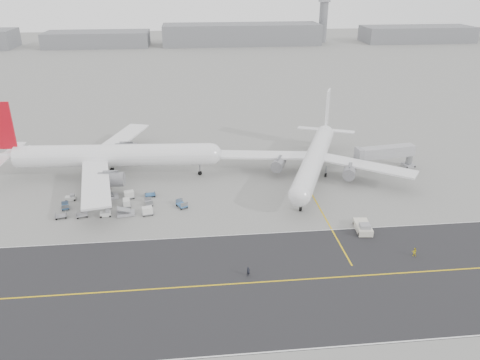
{
  "coord_description": "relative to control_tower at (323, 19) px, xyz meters",
  "views": [
    {
      "loc": [
        2.84,
        -82.08,
        47.95
      ],
      "look_at": [
        12.77,
        12.0,
        5.55
      ],
      "focal_mm": 35.0,
      "sensor_mm": 36.0,
      "label": 1
    }
  ],
  "objects": [
    {
      "name": "ground_crew_b",
      "position": [
        -57.7,
        -278.04,
        -15.41
      ],
      "size": [
        0.99,
        0.88,
        1.7
      ],
      "primitive_type": "imported",
      "rotation": [
        0.0,
        0.0,
        2.81
      ],
      "color": "gold",
      "rests_on": "ground"
    },
    {
      "name": "ground",
      "position": [
        -100.0,
        -265.0,
        -16.25
      ],
      "size": [
        700.0,
        700.0,
        0.0
      ],
      "primitive_type": "plane",
      "color": "gray",
      "rests_on": "ground"
    },
    {
      "name": "airliner_a",
      "position": [
        -118.52,
        -234.96,
        -10.58
      ],
      "size": [
        57.17,
        56.4,
        19.71
      ],
      "rotation": [
        0.0,
        0.0,
        1.51
      ],
      "color": "white",
      "rests_on": "ground"
    },
    {
      "name": "gse_cluster",
      "position": [
        -116.79,
        -252.23,
        -16.25
      ],
      "size": [
        27.66,
        19.83,
        1.87
      ],
      "primitive_type": null,
      "rotation": [
        0.0,
        0.0,
        0.16
      ],
      "color": "#98989D",
      "rests_on": "ground"
    },
    {
      "name": "taxiway",
      "position": [
        -94.98,
        -282.98,
        -16.24
      ],
      "size": [
        220.0,
        59.0,
        0.03
      ],
      "color": "#28282A",
      "rests_on": "ground"
    },
    {
      "name": "airliner_b",
      "position": [
        -66.83,
        -240.05,
        -11.25
      ],
      "size": [
        46.7,
        47.7,
        17.34
      ],
      "rotation": [
        0.0,
        0.0,
        -0.39
      ],
      "color": "white",
      "rests_on": "ground"
    },
    {
      "name": "stray_dolly",
      "position": [
        -100.31,
        -254.01,
        -16.25
      ],
      "size": [
        2.77,
        3.24,
        1.7
      ],
      "primitive_type": null,
      "rotation": [
        0.0,
        0.0,
        0.47
      ],
      "color": "silver",
      "rests_on": "ground"
    },
    {
      "name": "pushback_tug",
      "position": [
        -63.95,
        -268.32,
        -15.36
      ],
      "size": [
        3.36,
        7.73,
        2.18
      ],
      "rotation": [
        0.0,
        0.0,
        -0.1
      ],
      "color": "beige",
      "rests_on": "ground"
    },
    {
      "name": "horizon_buildings",
      "position": [
        -70.0,
        -5.0,
        -16.25
      ],
      "size": [
        520.0,
        28.0,
        28.0
      ],
      "primitive_type": null,
      "color": "slate",
      "rests_on": "ground"
    },
    {
      "name": "jet_bridge",
      "position": [
        -47.19,
        -237.48,
        -11.78
      ],
      "size": [
        17.22,
        5.5,
        6.42
      ],
      "rotation": [
        0.0,
        0.0,
        0.14
      ],
      "color": "gray",
      "rests_on": "ground"
    },
    {
      "name": "control_tower",
      "position": [
        0.0,
        0.0,
        0.0
      ],
      "size": [
        7.0,
        7.0,
        31.25
      ],
      "color": "slate",
      "rests_on": "ground"
    },
    {
      "name": "ground_crew_a",
      "position": [
        -88.77,
        -281.06,
        -15.35
      ],
      "size": [
        0.77,
        0.65,
        1.81
      ],
      "primitive_type": "imported",
      "rotation": [
        0.0,
        0.0,
        0.39
      ],
      "color": "black",
      "rests_on": "ground"
    }
  ]
}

